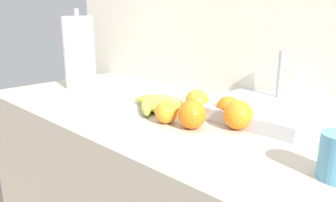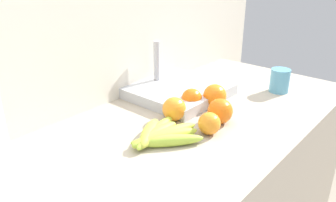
% 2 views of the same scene
% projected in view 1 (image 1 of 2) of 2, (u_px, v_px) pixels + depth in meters
% --- Properties ---
extents(wall_back, '(1.92, 0.06, 1.30)m').
position_uv_depth(wall_back, '(230.00, 153.00, 1.31)').
color(wall_back, silver).
rests_on(wall_back, ground).
extents(banana_bunch, '(0.22, 0.20, 0.04)m').
position_uv_depth(banana_bunch, '(155.00, 103.00, 1.05)').
color(banana_bunch, '#ABCD3F').
rests_on(banana_bunch, counter).
extents(orange_back_left, '(0.08, 0.08, 0.08)m').
position_uv_depth(orange_back_left, '(192.00, 115.00, 0.86)').
color(orange_back_left, orange).
rests_on(orange_back_left, counter).
extents(orange_right, '(0.08, 0.08, 0.08)m').
position_uv_depth(orange_right, '(197.00, 102.00, 1.00)').
color(orange_right, orange).
rests_on(orange_right, counter).
extents(orange_front, '(0.07, 0.07, 0.07)m').
position_uv_depth(orange_front, '(228.00, 108.00, 0.94)').
color(orange_front, orange).
rests_on(orange_front, counter).
extents(orange_center, '(0.08, 0.08, 0.08)m').
position_uv_depth(orange_center, '(238.00, 115.00, 0.86)').
color(orange_center, orange).
rests_on(orange_center, counter).
extents(orange_back_right, '(0.07, 0.07, 0.07)m').
position_uv_depth(orange_back_right, '(166.00, 112.00, 0.91)').
color(orange_back_right, orange).
rests_on(orange_back_right, counter).
extents(paper_towel_roll, '(0.13, 0.13, 0.33)m').
position_uv_depth(paper_towel_roll, '(79.00, 53.00, 1.33)').
color(paper_towel_roll, white).
rests_on(paper_towel_roll, counter).
extents(sink_basin, '(0.33, 0.31, 0.19)m').
position_uv_depth(sink_basin, '(263.00, 109.00, 0.98)').
color(sink_basin, '#B7BABF').
rests_on(sink_basin, counter).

